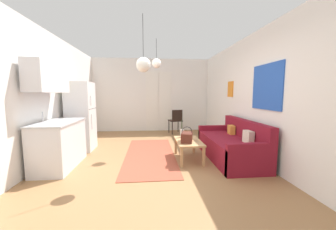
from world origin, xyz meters
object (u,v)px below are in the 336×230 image
accent_chair (176,120)px  pendant_lamp_far (156,63)px  coffee_table (188,143)px  bamboo_vase (182,133)px  pendant_lamp_near (143,65)px  refrigerator (81,116)px  handbag (187,137)px  couch (233,146)px

accent_chair → pendant_lamp_far: bearing=54.9°
coffee_table → bamboo_vase: bamboo_vase is taller
pendant_lamp_near → pendant_lamp_far: same height
coffee_table → accent_chair: 2.73m
refrigerator → pendant_lamp_near: size_ratio=1.81×
handbag → pendant_lamp_far: size_ratio=0.56×
refrigerator → accent_chair: refrigerator is taller
bamboo_vase → handbag: (0.03, -0.44, 0.01)m
pendant_lamp_far → accent_chair: bearing=69.4°
bamboo_vase → pendant_lamp_far: size_ratio=0.58×
coffee_table → pendant_lamp_far: size_ratio=1.36×
coffee_table → handbag: 0.21m
coffee_table → pendant_lamp_near: bearing=-143.9°
handbag → refrigerator: (-2.47, 1.09, 0.33)m
handbag → accent_chair: bearing=86.8°
pendant_lamp_near → bamboo_vase: bearing=50.1°
refrigerator → pendant_lamp_far: pendant_lamp_far is taller
couch → pendant_lamp_near: pendant_lamp_near is taller
coffee_table → refrigerator: size_ratio=0.55×
handbag → pendant_lamp_near: bearing=-147.4°
coffee_table → refrigerator: (-2.52, 0.97, 0.49)m
handbag → accent_chair: size_ratio=0.45×
coffee_table → handbag: (-0.06, -0.12, 0.16)m
bamboo_vase → pendant_lamp_near: pendant_lamp_near is taller
handbag → bamboo_vase: bearing=94.1°
refrigerator → pendant_lamp_near: 2.52m
accent_chair → pendant_lamp_far: pendant_lamp_far is taller
bamboo_vase → coffee_table: bearing=-74.1°
pendant_lamp_far → pendant_lamp_near: bearing=-100.8°
handbag → pendant_lamp_near: (-0.86, -0.55, 1.38)m
couch → pendant_lamp_near: bearing=-161.6°
handbag → refrigerator: 2.71m
couch → accent_chair: (-0.87, 2.76, 0.21)m
bamboo_vase → accent_chair: accent_chair is taller
bamboo_vase → accent_chair: 2.41m
refrigerator → coffee_table: bearing=-21.0°
handbag → coffee_table: bearing=63.4°
bamboo_vase → pendant_lamp_far: 1.77m
pendant_lamp_near → accent_chair: bearing=73.3°
accent_chair → pendant_lamp_far: (-0.75, -1.98, 1.64)m
handbag → refrigerator: bearing=156.2°
handbag → accent_chair: 2.84m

